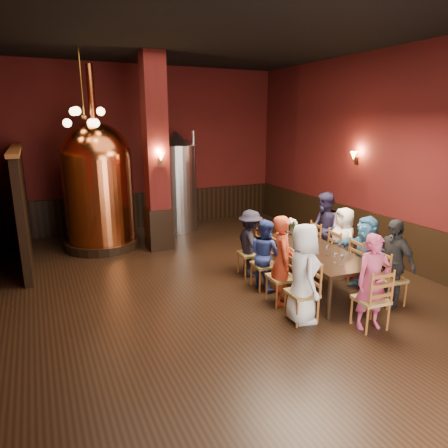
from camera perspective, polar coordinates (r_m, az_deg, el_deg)
name	(u,v)px	position (r m, az deg, el deg)	size (l,w,h in m)	color
room	(218,167)	(6.97, -0.90, 8.10)	(10.00, 10.02, 4.50)	black
wainscot_right	(378,236)	(9.64, 21.12, -1.66)	(0.08, 9.90, 1.00)	black
wainscot_back	(148,209)	(11.90, -10.81, 2.07)	(7.90, 0.08, 1.00)	black
column	(156,155)	(9.49, -9.71, 9.66)	(0.58, 0.58, 4.50)	#4B1010
partition	(23,208)	(9.69, -26.83, 2.09)	(0.22, 3.50, 2.40)	black
pendant_cluster	(84,117)	(9.27, -19.35, 14.21)	(0.90, 0.90, 1.70)	#A57226
sconce_wall	(357,157)	(9.85, 18.43, 9.01)	(0.20, 0.20, 0.36)	black
sconce_column	(160,159)	(9.21, -9.17, 9.22)	(0.20, 0.20, 0.36)	black
dining_table	(315,253)	(7.50, 12.84, -4.05)	(1.22, 2.48, 0.75)	black
chair_0	(302,293)	(6.37, 11.08, -9.61)	(0.46, 0.46, 0.92)	brown
person_0	(303,273)	(6.25, 11.22, -6.92)	(0.76, 0.50, 1.56)	silver
chair_1	(281,277)	(6.90, 8.21, -7.52)	(0.46, 0.46, 0.92)	brown
person_1	(282,260)	(6.79, 8.31, -5.12)	(0.56, 0.37, 1.53)	#C53D21
chair_2	(265,264)	(7.45, 5.82, -5.74)	(0.46, 0.46, 0.92)	brown
person_2	(265,254)	(7.38, 5.86, -4.32)	(0.64, 0.31, 1.31)	navy
chair_3	(250,253)	(8.02, 3.74, -4.18)	(0.46, 0.46, 0.92)	brown
person_3	(250,243)	(7.95, 3.77, -2.74)	(0.87, 0.50, 1.34)	black
chair_4	(390,278)	(7.34, 22.63, -7.16)	(0.46, 0.46, 0.92)	brown
person_4	(392,262)	(7.25, 22.85, -5.06)	(0.87, 0.36, 1.49)	black
chair_5	(364,265)	(7.81, 19.34, -5.55)	(0.46, 0.46, 0.92)	brown
person_5	(365,253)	(7.74, 19.49, -3.92)	(1.29, 0.41, 1.39)	teal
chair_6	(342,254)	(8.30, 16.49, -4.13)	(0.46, 0.46, 0.92)	brown
person_6	(343,242)	(8.22, 16.61, -2.53)	(0.69, 0.45, 1.40)	white
chair_7	(323,244)	(8.81, 13.93, -2.84)	(0.46, 0.46, 0.92)	brown
person_7	(324,229)	(8.72, 14.07, -0.75)	(0.77, 0.38, 1.59)	#241E3C
chair_8	(371,299)	(6.43, 20.25, -10.03)	(0.46, 0.46, 0.92)	brown
person_8	(373,282)	(6.33, 20.47, -7.79)	(0.53, 0.35, 1.46)	#A23657
copper_kettle	(98,185)	(10.01, -17.50, 5.40)	(1.80, 1.80, 4.25)	black
steel_vessel	(177,181)	(11.28, -6.80, 6.08)	(1.37, 1.37, 2.76)	#B2B2B7
rose_vase	(293,224)	(8.28, 9.80, 0.02)	(0.21, 0.21, 0.36)	white
wine_glass_0	(342,260)	(6.79, 16.46, -5.00)	(0.07, 0.07, 0.17)	white
wine_glass_1	(305,246)	(7.35, 11.51, -3.16)	(0.07, 0.07, 0.17)	white
wine_glass_2	(315,249)	(7.24, 12.94, -3.52)	(0.07, 0.07, 0.17)	white
wine_glass_3	(288,235)	(7.98, 9.11, -1.61)	(0.07, 0.07, 0.17)	white
wine_glass_4	(327,250)	(7.22, 14.52, -3.66)	(0.07, 0.07, 0.17)	white
wine_glass_5	(308,233)	(8.25, 11.86, -1.20)	(0.07, 0.07, 0.17)	white
wine_glass_6	(335,258)	(6.85, 15.55, -4.75)	(0.07, 0.07, 0.17)	white
wine_glass_7	(297,245)	(7.38, 10.46, -3.04)	(0.07, 0.07, 0.17)	white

